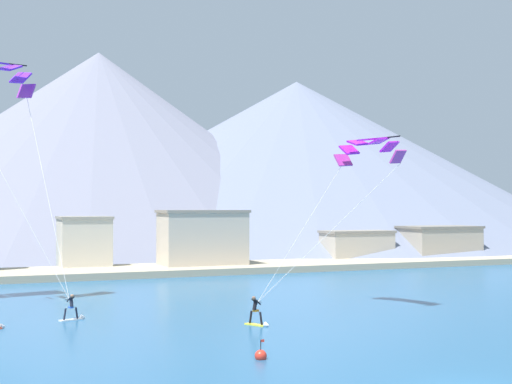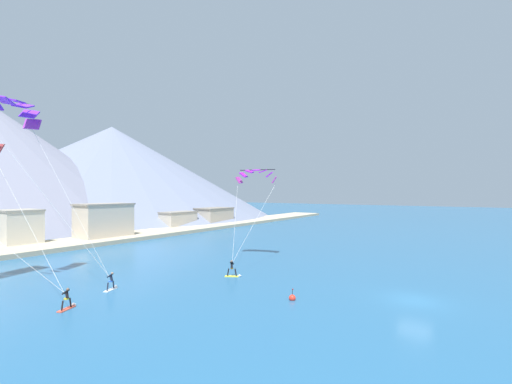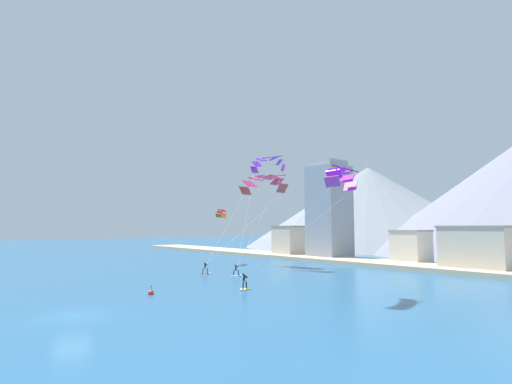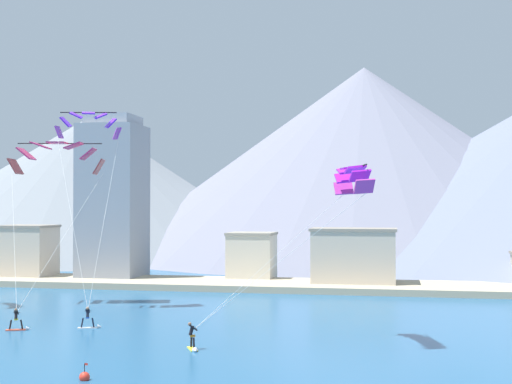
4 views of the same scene
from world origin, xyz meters
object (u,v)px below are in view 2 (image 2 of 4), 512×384
kitesurfer_mid_center (69,302)px  parafoil_kite_near_lead (256,175)px  parafoil_kite_near_trail (13,110)px  race_marker_buoy (292,298)px  kitesurfer_near_trail (112,284)px  kitesurfer_near_lead (234,271)px

kitesurfer_mid_center → parafoil_kite_near_lead: 26.51m
parafoil_kite_near_trail → race_marker_buoy: 30.80m
kitesurfer_near_trail → race_marker_buoy: bearing=-67.2°
race_marker_buoy → parafoil_kite_near_lead: bearing=42.7°
kitesurfer_mid_center → parafoil_kite_near_trail: bearing=87.3°
parafoil_kite_near_lead → kitesurfer_mid_center: bearing=177.9°
kitesurfer_near_lead → kitesurfer_near_trail: kitesurfer_near_lead is taller
kitesurfer_near_trail → race_marker_buoy: kitesurfer_near_trail is taller
parafoil_kite_near_trail → kitesurfer_near_lead: bearing=-47.6°
kitesurfer_mid_center → parafoil_kite_near_trail: 19.31m
kitesurfer_near_lead → parafoil_kite_near_trail: (-14.00, 15.34, 15.92)m
kitesurfer_near_trail → parafoil_kite_near_lead: 22.32m
kitesurfer_near_trail → parafoil_kite_near_lead: size_ratio=0.16×
kitesurfer_mid_center → race_marker_buoy: 17.16m
parafoil_kite_near_trail → kitesurfer_near_trail: bearing=-64.5°
kitesurfer_near_lead → race_marker_buoy: (-3.44, -8.55, -0.40)m
kitesurfer_near_lead → race_marker_buoy: size_ratio=1.78×
kitesurfer_mid_center → race_marker_buoy: size_ratio=1.73×
parafoil_kite_near_trail → race_marker_buoy: size_ratio=15.98×
kitesurfer_mid_center → parafoil_kite_near_lead: parafoil_kite_near_lead is taller
kitesurfer_near_trail → parafoil_kite_near_trail: size_ratio=0.11×
kitesurfer_near_lead → race_marker_buoy: bearing=-111.9°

